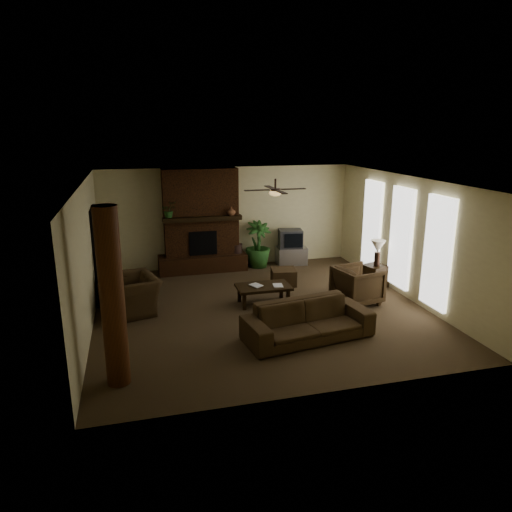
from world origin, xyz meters
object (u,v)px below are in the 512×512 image
object	(u,v)px
armchair_right	(358,283)
floor_vase	(236,253)
armchair_left	(130,289)
coffee_table	(263,288)
lamp_left	(109,262)
ottoman	(283,277)
tv_stand	(291,256)
sofa	(308,315)
side_table_right	(375,276)
lamp_right	(378,248)
side_table_left	(112,292)
log_column	(112,298)
floor_plant	(258,254)

from	to	relation	value
armchair_right	floor_vase	size ratio (longest dim) A/B	1.21
armchair_left	coffee_table	xyz separation A→B (m)	(2.88, -0.26, -0.16)
armchair_left	coffee_table	world-z (taller)	armchair_left
floor_vase	lamp_left	xyz separation A→B (m)	(-3.29, -2.05, 0.57)
ottoman	tv_stand	world-z (taller)	tv_stand
coffee_table	lamp_left	world-z (taller)	lamp_left
armchair_left	tv_stand	world-z (taller)	armchair_left
sofa	floor_vase	distance (m)	4.81
coffee_table	side_table_right	xyz separation A→B (m)	(3.01, 0.44, -0.10)
coffee_table	floor_vase	world-z (taller)	floor_vase
armchair_left	armchair_right	distance (m)	5.00
armchair_right	tv_stand	distance (m)	3.38
sofa	lamp_right	size ratio (longest dim) A/B	3.73
floor_vase	armchair_left	bearing A→B (deg)	-137.97
coffee_table	side_table_right	distance (m)	3.04
sofa	side_table_left	world-z (taller)	sofa
floor_vase	side_table_left	bearing A→B (deg)	-148.69
armchair_right	lamp_right	xyz separation A→B (m)	(0.94, 0.88, 0.53)
coffee_table	log_column	bearing A→B (deg)	-138.95
lamp_right	floor_vase	bearing A→B (deg)	140.62
side_table_left	side_table_right	size ratio (longest dim) A/B	1.00
armchair_right	side_table_right	distance (m)	1.34
floor_vase	log_column	bearing A→B (deg)	-119.15
ottoman	side_table_right	world-z (taller)	side_table_right
floor_plant	floor_vase	bearing A→B (deg)	-180.00
log_column	floor_plant	xyz separation A→B (m)	(3.73, 5.55, -1.04)
floor_vase	side_table_right	bearing A→B (deg)	-38.73
lamp_right	ottoman	bearing A→B (deg)	159.81
sofa	side_table_right	bearing A→B (deg)	32.91
armchair_right	ottoman	world-z (taller)	armchair_right
side_table_right	lamp_right	world-z (taller)	lamp_right
ottoman	floor_vase	bearing A→B (deg)	117.03
log_column	floor_vase	xyz separation A→B (m)	(3.09, 5.55, -0.97)
lamp_left	side_table_right	world-z (taller)	lamp_left
lamp_left	side_table_left	bearing A→B (deg)	90.00
floor_plant	ottoman	bearing A→B (deg)	-82.49
armchair_right	floor_vase	bearing A→B (deg)	20.10
log_column	side_table_left	distance (m)	3.73
ottoman	floor_plant	size ratio (longest dim) A/B	0.46
floor_plant	side_table_left	bearing A→B (deg)	-152.98
floor_vase	side_table_left	distance (m)	3.86
sofa	side_table_right	size ratio (longest dim) A/B	4.41
tv_stand	armchair_left	bearing A→B (deg)	-146.93
side_table_left	lamp_left	distance (m)	0.73
coffee_table	side_table_left	world-z (taller)	side_table_left
tv_stand	lamp_left	world-z (taller)	lamp_left
sofa	floor_plant	world-z (taller)	sofa
coffee_table	floor_plant	world-z (taller)	floor_plant
tv_stand	side_table_right	size ratio (longest dim) A/B	1.55
sofa	armchair_right	xyz separation A→B (m)	(1.74, 1.45, -0.01)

